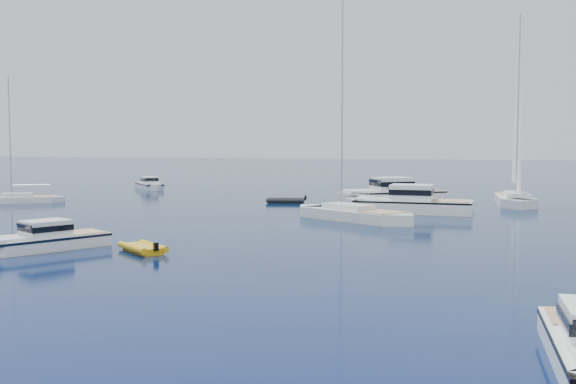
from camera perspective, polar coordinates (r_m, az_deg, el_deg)
name	(u,v)px	position (r m, az deg, el deg)	size (l,w,h in m)	color
ground	(168,279)	(32.85, -9.70, -6.96)	(400.00, 400.00, 0.00)	#071248
motor_cruiser_left	(43,250)	(43.19, -19.19, -4.44)	(2.55, 8.32, 2.19)	silver
motor_cruiser_centre	(409,213)	(62.12, 9.76, -1.66)	(3.66, 11.97, 3.14)	white
motor_cruiser_distant	(389,202)	(72.25, 8.21, -0.82)	(3.77, 12.31, 3.23)	silver
motor_cruiser_horizon	(150,189)	(92.60, -11.13, 0.26)	(2.32, 7.59, 1.99)	silver
sailboat_mid_r	(353,220)	(56.02, 5.28, -2.26)	(3.28, 12.63, 18.57)	white
sailboat_mid_l	(21,203)	(75.73, -20.80, -0.82)	(2.31, 8.88, 13.05)	silver
sailboat_sails_r	(514,204)	(72.61, 17.87, -0.96)	(3.34, 12.85, 18.89)	silver
tender_yellow	(143,252)	(40.90, -11.67, -4.76)	(1.98, 3.59, 0.95)	#E9A90D
tender_grey_far	(286,203)	(70.83, -0.19, -0.88)	(2.17, 4.01, 0.95)	black
kayak_orange	(54,229)	(53.00, -18.41, -2.84)	(0.56, 3.41, 0.30)	#C45109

